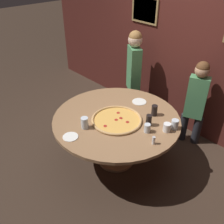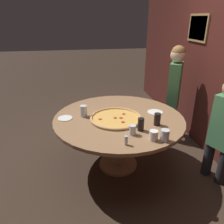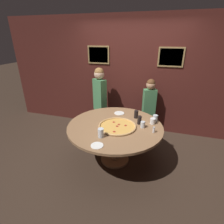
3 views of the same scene
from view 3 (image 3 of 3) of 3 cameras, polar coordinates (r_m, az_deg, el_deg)
name	(u,v)px [view 3 (image 3 of 3)]	position (r m, az deg, el deg)	size (l,w,h in m)	color
ground_plane	(115,160)	(3.43, 0.92, -15.28)	(24.00, 24.00, 0.00)	#38281E
back_wall	(132,76)	(4.14, 6.58, 11.64)	(6.40, 0.08, 2.60)	#4C1E19
dining_table	(115,131)	(3.08, 0.99, -6.34)	(1.64, 1.64, 0.74)	#936B47
giant_pizza	(117,126)	(2.96, 1.77, -4.62)	(0.64, 0.64, 0.03)	#E5A84C
drink_cup_near_right	(101,133)	(2.65, -3.67, -6.82)	(0.09, 0.09, 0.14)	silver
drink_cup_beside_pizza	(139,120)	(3.07, 8.96, -2.62)	(0.07, 0.07, 0.15)	black
drink_cup_near_left	(153,121)	(3.12, 13.14, -2.92)	(0.09, 0.09, 0.10)	white
drink_cup_front_edge	(155,118)	(3.21, 13.93, -2.03)	(0.09, 0.09, 0.12)	silver
drink_cup_far_left	(143,125)	(2.97, 10.00, -4.06)	(0.08, 0.08, 0.11)	silver
drink_cup_far_right	(136,114)	(3.28, 7.89, -0.75)	(0.08, 0.08, 0.14)	black
white_plate_far_back	(119,113)	(3.47, 2.40, -0.37)	(0.20, 0.20, 0.01)	white
white_plate_near_front	(97,146)	(2.50, -4.89, -10.85)	(0.18, 0.18, 0.01)	white
condiment_shaker	(154,130)	(2.86, 13.48, -5.66)	(0.04, 0.04, 0.10)	silver
diner_side_right	(149,104)	(3.98, 12.00, 2.44)	(0.35, 0.24, 1.32)	#232328
diner_side_left	(100,96)	(4.08, -3.99, 5.10)	(0.39, 0.32, 1.52)	#232328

